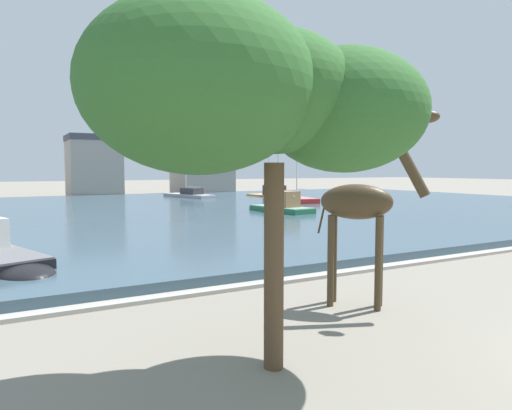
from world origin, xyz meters
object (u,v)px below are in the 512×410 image
Objects in this scene: giraffe_statue at (362,206)px; shade_tree at (257,96)px; sailboat_red at (296,201)px; sailboat_green at (278,209)px; sailboat_grey at (186,196)px; sailboat_orange at (269,195)px.

shade_tree is at bearing -153.43° from giraffe_statue.
sailboat_red is 1.05× the size of sailboat_green.
sailboat_red reaches higher than giraffe_statue.
sailboat_grey reaches higher than shade_tree.
giraffe_statue is at bearing -103.94° from sailboat_grey.
sailboat_orange is at bearing 75.86° from sailboat_red.
sailboat_red reaches higher than sailboat_green.
sailboat_green is at bearing -118.48° from sailboat_orange.
giraffe_statue is 0.58× the size of sailboat_grey.
sailboat_green is 0.83× the size of sailboat_grey.
shade_tree is at bearing -122.42° from sailboat_green.
sailboat_green is 20.80m from sailboat_grey.
giraffe_statue is 33.95m from sailboat_red.
shade_tree is at bearing -108.60° from sailboat_grey.
shade_tree reaches higher than giraffe_statue.
sailboat_orange is 0.94× the size of sailboat_grey.
sailboat_red is 1.23× the size of shade_tree.
sailboat_red is at bearing 59.18° from giraffe_statue.
sailboat_grey is at bearing 89.70° from sailboat_green.
sailboat_red is 14.39m from sailboat_grey.
shade_tree is at bearing -124.83° from sailboat_red.
shade_tree is (-24.08, -40.45, 4.40)m from sailboat_orange.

